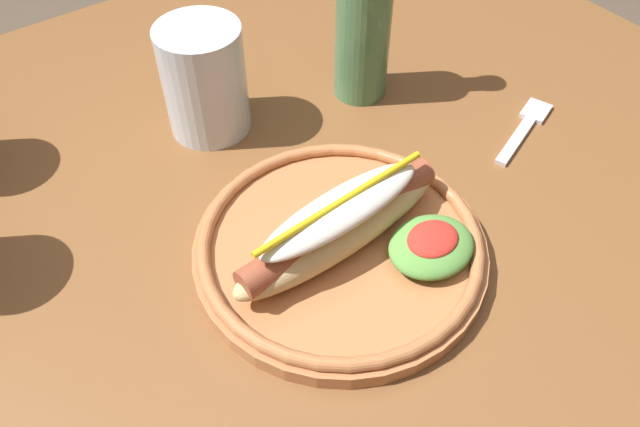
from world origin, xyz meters
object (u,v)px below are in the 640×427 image
at_px(hot_dog_plate, 345,241).
at_px(water_cup, 204,80).
at_px(fork, 525,126).
at_px(glass_bottle, 363,23).

xyz_separation_m(hot_dog_plate, water_cup, (-0.01, 0.23, 0.04)).
bearing_deg(hot_dog_plate, water_cup, 91.35).
relative_size(hot_dog_plate, water_cup, 2.20).
bearing_deg(fork, water_cup, 122.67).
height_order(water_cup, glass_bottle, glass_bottle).
relative_size(hot_dog_plate, glass_bottle, 1.09).
distance_m(water_cup, glass_bottle, 0.18).
bearing_deg(glass_bottle, water_cup, 164.19).
xyz_separation_m(hot_dog_plate, fork, (0.27, 0.02, -0.02)).
distance_m(hot_dog_plate, fork, 0.27).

